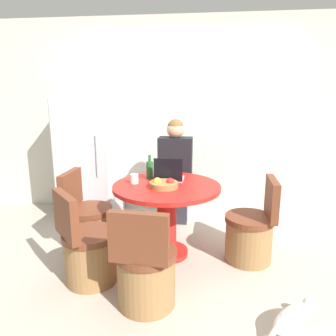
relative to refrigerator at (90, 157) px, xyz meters
The scene contains 14 objects.
ground_plane 1.82m from the refrigerator, 40.88° to the right, with size 12.00×12.00×0.00m, color #B2A899.
wall_back 1.37m from the refrigerator, 17.67° to the left, with size 7.00×0.06×2.60m.
refrigerator is the anchor object (origin of this frame).
dining_table 1.50m from the refrigerator, 39.13° to the right, with size 1.08×1.08×0.75m.
chair_near_camera 2.15m from the refrigerator, 58.43° to the right, with size 0.48×0.48×0.85m.
chair_right_side 2.26m from the refrigerator, 25.13° to the right, with size 0.48×0.48×0.85m.
chair_near_left_corner 1.68m from the refrigerator, 70.94° to the right, with size 0.56×0.56×0.85m.
chair_left_side 1.10m from the refrigerator, 72.26° to the right, with size 0.48×0.48×0.85m.
person_seated 1.16m from the refrigerator, ahead, with size 0.40×0.37×1.34m.
laptop 1.37m from the refrigerator, 33.82° to the right, with size 0.30×0.24×0.25m.
fruit_bowl 1.52m from the refrigerator, 42.22° to the right, with size 0.28×0.28×0.10m.
coffee_cup 1.22m from the refrigerator, 48.48° to the right, with size 0.08×0.08×0.09m.
bottle 1.16m from the refrigerator, 37.14° to the right, with size 0.07×0.07×0.25m.
cat 2.99m from the refrigerator, 41.09° to the right, with size 0.40×0.39×0.18m.
Camera 1 is at (0.34, -2.96, 1.68)m, focal length 35.00 mm.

